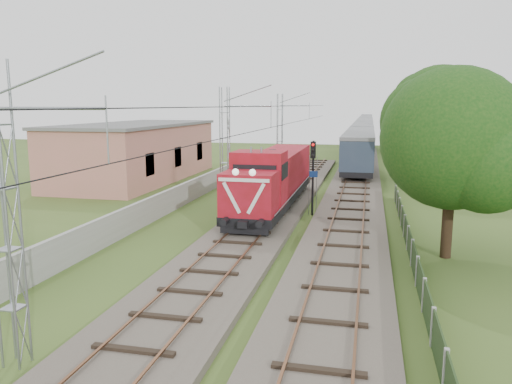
# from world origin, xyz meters

# --- Properties ---
(ground) EXTENTS (140.00, 140.00, 0.00)m
(ground) POSITION_xyz_m (0.00, 0.00, 0.00)
(ground) COLOR #354C1C
(ground) RESTS_ON ground
(track_main) EXTENTS (4.20, 70.00, 0.45)m
(track_main) POSITION_xyz_m (0.00, 7.00, 0.18)
(track_main) COLOR #6B6054
(track_main) RESTS_ON ground
(track_side) EXTENTS (4.20, 80.00, 0.45)m
(track_side) POSITION_xyz_m (5.00, 20.00, 0.18)
(track_side) COLOR #6B6054
(track_side) RESTS_ON ground
(catenary) EXTENTS (3.31, 70.00, 8.00)m
(catenary) POSITION_xyz_m (-2.95, 12.00, 4.05)
(catenary) COLOR gray
(catenary) RESTS_ON ground
(boundary_wall) EXTENTS (0.25, 40.00, 1.50)m
(boundary_wall) POSITION_xyz_m (-6.50, 12.00, 0.75)
(boundary_wall) COLOR #9E9E99
(boundary_wall) RESTS_ON ground
(station_building) EXTENTS (8.40, 20.40, 5.22)m
(station_building) POSITION_xyz_m (-15.00, 24.00, 2.63)
(station_building) COLOR #B96C63
(station_building) RESTS_ON ground
(fence) EXTENTS (0.12, 32.00, 1.20)m
(fence) POSITION_xyz_m (8.00, 3.00, 0.60)
(fence) COLOR black
(fence) RESTS_ON ground
(locomotive) EXTENTS (2.89, 16.52, 4.20)m
(locomotive) POSITION_xyz_m (0.00, 13.12, 2.18)
(locomotive) COLOR black
(locomotive) RESTS_ON ground
(coach_rake) EXTENTS (3.02, 112.99, 3.49)m
(coach_rake) POSITION_xyz_m (5.00, 81.17, 2.51)
(coach_rake) COLOR black
(coach_rake) RESTS_ON ground
(signal_post) EXTENTS (0.52, 0.40, 4.71)m
(signal_post) POSITION_xyz_m (2.66, 12.06, 3.23)
(signal_post) COLOR black
(signal_post) RESTS_ON ground
(tree_a) EXTENTS (6.62, 6.31, 8.59)m
(tree_a) POSITION_xyz_m (9.68, 4.64, 5.36)
(tree_a) COLOR #342215
(tree_a) RESTS_ON ground
(tree_b) EXTENTS (5.85, 5.57, 7.58)m
(tree_b) POSITION_xyz_m (11.47, 25.20, 4.73)
(tree_b) COLOR #342215
(tree_b) RESTS_ON ground
(tree_c) EXTENTS (7.72, 7.35, 10.00)m
(tree_c) POSITION_xyz_m (11.45, 23.34, 6.24)
(tree_c) COLOR #342215
(tree_c) RESTS_ON ground
(tree_d) EXTENTS (7.24, 6.89, 9.38)m
(tree_d) POSITION_xyz_m (14.30, 49.11, 5.85)
(tree_d) COLOR #342215
(tree_d) RESTS_ON ground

